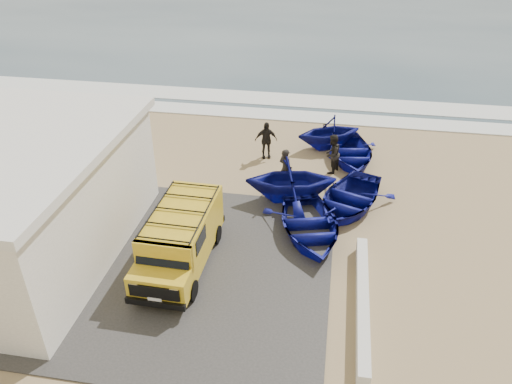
{
  "coord_description": "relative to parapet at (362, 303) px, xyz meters",
  "views": [
    {
      "loc": [
        3.69,
        -14.72,
        11.17
      ],
      "look_at": [
        0.92,
        1.42,
        1.2
      ],
      "focal_mm": 35.0,
      "sensor_mm": 36.0,
      "label": 1
    }
  ],
  "objects": [
    {
      "name": "boat_near_right",
      "position": [
        -0.5,
        5.81,
        0.17
      ],
      "size": [
        4.41,
        5.14,
        0.9
      ],
      "primitive_type": "imported",
      "rotation": [
        0.0,
        0.0,
        -0.36
      ],
      "color": "navy",
      "rests_on": "ground"
    },
    {
      "name": "fisherman_middle",
      "position": [
        -1.33,
        8.72,
        0.65
      ],
      "size": [
        1.0,
        1.1,
        1.85
      ],
      "primitive_type": "imported",
      "rotation": [
        0.0,
        0.0,
        -1.99
      ],
      "color": "black",
      "rests_on": "ground"
    },
    {
      "name": "surf_line",
      "position": [
        -5.0,
        15.0,
        -0.25
      ],
      "size": [
        180.0,
        1.6,
        0.06
      ],
      "primitive_type": "cube",
      "color": "white",
      "rests_on": "ground"
    },
    {
      "name": "boat_far_left",
      "position": [
        -1.58,
        11.25,
        0.58
      ],
      "size": [
        4.17,
        3.98,
        1.72
      ],
      "primitive_type": "imported",
      "rotation": [
        0.0,
        0.0,
        -1.1
      ],
      "color": "navy",
      "rests_on": "ground"
    },
    {
      "name": "parapet",
      "position": [
        0.0,
        0.0,
        0.0
      ],
      "size": [
        0.35,
        6.0,
        0.55
      ],
      "primitive_type": "cube",
      "color": "silver",
      "rests_on": "ground"
    },
    {
      "name": "fisherman_front",
      "position": [
        -3.24,
        6.91,
        0.66
      ],
      "size": [
        0.82,
        0.77,
        1.88
      ],
      "primitive_type": "imported",
      "rotation": [
        0.0,
        0.0,
        2.51
      ],
      "color": "black",
      "rests_on": "ground"
    },
    {
      "name": "slab",
      "position": [
        -7.0,
        1.0,
        -0.25
      ],
      "size": [
        12.0,
        10.0,
        0.05
      ],
      "primitive_type": "cube",
      "color": "#423F3C",
      "rests_on": "ground"
    },
    {
      "name": "boat_near_left",
      "position": [
        -1.94,
        3.67,
        0.19
      ],
      "size": [
        4.28,
        5.16,
        0.92
      ],
      "primitive_type": "imported",
      "rotation": [
        0.0,
        0.0,
        0.27
      ],
      "color": "navy",
      "rests_on": "ground"
    },
    {
      "name": "fisherman_back",
      "position": [
        -4.5,
        9.68,
        0.64
      ],
      "size": [
        1.15,
        0.72,
        1.82
      ],
      "primitive_type": "imported",
      "rotation": [
        0.0,
        0.0,
        0.27
      ],
      "color": "black",
      "rests_on": "ground"
    },
    {
      "name": "boat_mid_left",
      "position": [
        -2.89,
        6.0,
        0.71
      ],
      "size": [
        4.29,
        3.88,
        1.97
      ],
      "primitive_type": "imported",
      "rotation": [
        0.0,
        0.0,
        1.77
      ],
      "color": "navy",
      "rests_on": "ground"
    },
    {
      "name": "van",
      "position": [
        -6.14,
        1.26,
        0.84
      ],
      "size": [
        2.04,
        4.87,
        2.07
      ],
      "rotation": [
        0.0,
        0.0,
        -0.02
      ],
      "color": "yellow",
      "rests_on": "ground"
    },
    {
      "name": "boat_mid_right",
      "position": [
        -0.45,
        10.06,
        0.15
      ],
      "size": [
        3.55,
        4.54,
        0.86
      ],
      "primitive_type": "imported",
      "rotation": [
        0.0,
        0.0,
        0.15
      ],
      "color": "navy",
      "rests_on": "ground"
    },
    {
      "name": "surf_wash",
      "position": [
        -5.0,
        17.5,
        -0.26
      ],
      "size": [
        180.0,
        2.2,
        0.04
      ],
      "primitive_type": "cube",
      "color": "white",
      "rests_on": "ground"
    },
    {
      "name": "ground",
      "position": [
        -5.0,
        3.0,
        -0.28
      ],
      "size": [
        160.0,
        160.0,
        0.0
      ],
      "primitive_type": "plane",
      "color": "tan"
    }
  ]
}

